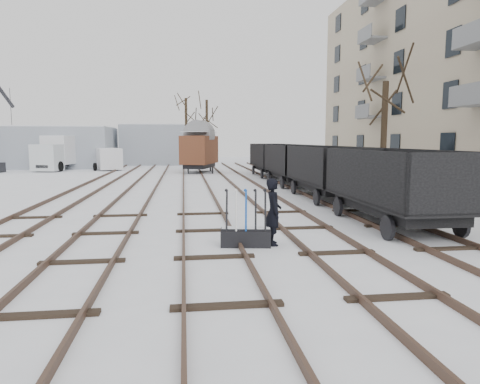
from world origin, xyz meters
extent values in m
plane|color=white|center=(0.00, 0.00, 0.00)|extent=(120.00, 120.00, 0.00)
cube|color=black|center=(-6.72, 14.00, 0.07)|extent=(0.07, 52.00, 0.15)
cube|color=black|center=(-5.28, 14.00, 0.07)|extent=(0.07, 52.00, 0.15)
cube|color=black|center=(-3.72, 14.00, 0.07)|extent=(0.07, 52.00, 0.15)
cube|color=black|center=(-2.28, 14.00, 0.07)|extent=(0.07, 52.00, 0.15)
cube|color=black|center=(-3.00, 2.00, 0.03)|extent=(1.90, 0.20, 0.08)
cube|color=black|center=(-0.72, 14.00, 0.07)|extent=(0.07, 52.00, 0.15)
cube|color=black|center=(0.72, 14.00, 0.07)|extent=(0.07, 52.00, 0.15)
cube|color=black|center=(0.00, 2.00, 0.03)|extent=(1.90, 0.20, 0.08)
cube|color=black|center=(2.28, 14.00, 0.07)|extent=(0.07, 52.00, 0.15)
cube|color=black|center=(3.72, 14.00, 0.07)|extent=(0.07, 52.00, 0.15)
cube|color=black|center=(3.00, 2.00, 0.03)|extent=(1.90, 0.20, 0.08)
cube|color=black|center=(5.28, 14.00, 0.07)|extent=(0.07, 52.00, 0.15)
cube|color=black|center=(6.72, 14.00, 0.07)|extent=(0.07, 52.00, 0.15)
cube|color=black|center=(6.00, 2.00, 0.03)|extent=(1.90, 0.20, 0.08)
cube|color=#96A0AA|center=(-13.00, 36.00, 2.00)|extent=(10.00, 8.00, 4.00)
cube|color=silver|center=(-13.00, 36.00, 4.05)|extent=(9.80, 7.84, 0.10)
cube|color=#96A0AA|center=(-4.00, 40.00, 2.20)|extent=(7.00, 6.00, 4.40)
cube|color=silver|center=(-4.00, 40.00, 4.45)|extent=(6.86, 5.88, 0.10)
cube|color=black|center=(0.90, 1.02, 0.22)|extent=(1.35, 0.62, 0.44)
cube|color=black|center=(0.90, 1.02, 0.46)|extent=(1.33, 0.50, 0.06)
cube|color=silver|center=(0.90, 1.02, 0.50)|extent=(1.28, 0.45, 0.03)
cylinder|color=black|center=(0.40, 1.10, 0.95)|extent=(0.10, 0.32, 1.08)
cylinder|color=silver|center=(0.65, 1.06, 0.95)|extent=(0.10, 0.32, 1.08)
cylinder|color=#0C3F9F|center=(0.90, 1.02, 0.95)|extent=(0.10, 0.32, 1.08)
cylinder|color=black|center=(1.15, 0.98, 0.95)|extent=(0.10, 0.32, 1.08)
cylinder|color=black|center=(1.39, 0.94, 0.95)|extent=(0.10, 0.32, 1.08)
imported|color=black|center=(1.65, 1.12, 0.89)|extent=(0.46, 0.67, 1.78)
cube|color=black|center=(6.00, 3.13, 0.65)|extent=(1.93, 5.31, 0.40)
cube|color=black|center=(6.00, 3.13, 0.85)|extent=(2.41, 6.03, 0.12)
cube|color=black|center=(4.84, 3.13, 1.66)|extent=(0.10, 6.03, 1.61)
cube|color=black|center=(7.16, 3.13, 1.66)|extent=(0.10, 6.03, 1.61)
cube|color=silver|center=(6.00, 3.13, 0.96)|extent=(2.17, 5.79, 0.06)
cylinder|color=black|center=(4.89, 1.19, 0.35)|extent=(0.12, 0.70, 0.70)
cylinder|color=black|center=(7.11, 5.06, 0.35)|extent=(0.12, 0.70, 0.70)
cube|color=black|center=(6.00, 9.53, 0.65)|extent=(1.93, 5.31, 0.40)
cube|color=black|center=(6.00, 9.53, 0.85)|extent=(2.41, 6.03, 0.12)
cube|color=black|center=(4.84, 9.53, 1.66)|extent=(0.10, 6.03, 1.61)
cube|color=black|center=(7.16, 9.53, 1.66)|extent=(0.10, 6.03, 1.61)
cube|color=silver|center=(6.00, 9.53, 0.96)|extent=(2.17, 5.79, 0.06)
cylinder|color=black|center=(4.89, 7.59, 0.35)|extent=(0.12, 0.70, 0.70)
cylinder|color=black|center=(7.11, 11.46, 0.35)|extent=(0.12, 0.70, 0.70)
cube|color=black|center=(6.00, 15.93, 0.65)|extent=(1.93, 5.31, 0.40)
cube|color=black|center=(6.00, 15.93, 0.85)|extent=(2.41, 6.03, 0.12)
cube|color=black|center=(4.84, 15.93, 1.66)|extent=(0.10, 6.03, 1.61)
cube|color=black|center=(7.16, 15.93, 1.66)|extent=(0.10, 6.03, 1.61)
cube|color=silver|center=(6.00, 15.93, 0.96)|extent=(2.17, 5.79, 0.06)
cylinder|color=black|center=(4.89, 13.99, 0.35)|extent=(0.12, 0.70, 0.70)
cylinder|color=black|center=(7.11, 17.86, 0.35)|extent=(0.12, 0.70, 0.70)
cube|color=black|center=(6.00, 22.33, 0.65)|extent=(1.93, 5.31, 0.40)
cube|color=black|center=(6.00, 22.33, 0.85)|extent=(2.41, 6.03, 0.12)
cube|color=black|center=(4.84, 22.33, 1.66)|extent=(0.10, 6.03, 1.61)
cube|color=black|center=(7.16, 22.33, 1.66)|extent=(0.10, 6.03, 1.61)
cube|color=silver|center=(6.00, 22.33, 0.96)|extent=(2.17, 5.79, 0.06)
cylinder|color=black|center=(4.89, 20.39, 0.35)|extent=(0.12, 0.70, 0.70)
cylinder|color=black|center=(7.11, 24.26, 0.35)|extent=(0.12, 0.70, 0.70)
cube|color=black|center=(0.68, 26.78, 0.58)|extent=(2.89, 4.30, 0.36)
cube|color=#4C2116|center=(0.68, 26.78, 1.93)|extent=(3.47, 4.95, 2.34)
cube|color=silver|center=(0.68, 26.78, 3.42)|extent=(3.19, 4.67, 0.04)
cylinder|color=black|center=(-0.31, 25.34, 0.31)|extent=(0.11, 0.63, 0.63)
cylinder|color=black|center=(1.66, 28.22, 0.31)|extent=(0.11, 0.63, 0.63)
cube|color=black|center=(-11.91, 31.83, 0.50)|extent=(2.59, 7.04, 0.28)
cube|color=#B6BEC1|center=(-11.91, 29.26, 1.24)|extent=(2.55, 2.27, 2.29)
cube|color=silver|center=(-11.91, 32.56, 1.83)|extent=(3.27, 5.15, 2.57)
cube|color=silver|center=(-11.91, 32.56, 3.14)|extent=(3.21, 5.05, 0.04)
cylinder|color=black|center=(-12.92, 29.44, 0.46)|extent=(0.28, 0.92, 0.92)
cylinder|color=black|center=(-10.90, 34.39, 0.46)|extent=(0.28, 0.92, 0.92)
cube|color=silver|center=(-7.67, 31.42, 1.03)|extent=(3.22, 4.90, 1.85)
cube|color=silver|center=(-7.67, 31.42, 1.97)|extent=(3.14, 4.78, 0.04)
cylinder|color=black|center=(-8.59, 29.98, 0.36)|extent=(0.23, 0.72, 0.72)
cylinder|color=black|center=(-6.75, 32.85, 0.36)|extent=(0.23, 0.72, 0.72)
cylinder|color=black|center=(-17.00, 32.74, 5.11)|extent=(0.04, 0.04, 4.79)
cylinder|color=black|center=(9.11, 10.29, 2.80)|extent=(0.30, 0.30, 5.60)
cylinder|color=black|center=(-0.32, 40.68, 3.77)|extent=(0.30, 0.30, 7.54)
cylinder|color=black|center=(2.03, 39.86, 3.65)|extent=(0.30, 0.30, 7.30)
camera|label=1|loc=(-0.68, -9.80, 2.78)|focal=32.00mm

